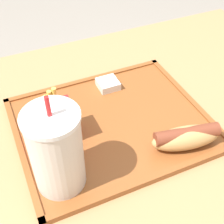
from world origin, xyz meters
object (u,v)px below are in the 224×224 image
Objects in this scene: soda_cup at (56,151)px; sauce_cup_mayo at (108,84)px; hot_dog_far at (186,137)px; fries_carton at (56,122)px.

soda_cup is 0.29m from sauce_cup_mayo.
sauce_cup_mayo is at bearing -74.71° from hot_dog_far.
fries_carton is 2.58× the size of sauce_cup_mayo.
sauce_cup_mayo is (-0.16, -0.11, -0.03)m from fries_carton.
sauce_cup_mayo is at bearing -130.79° from soda_cup.
soda_cup reaches higher than fries_carton.
soda_cup is at bearing 49.21° from sauce_cup_mayo.
fries_carton is at bearing -29.63° from hot_dog_far.
soda_cup is at bearing -5.18° from hot_dog_far.
hot_dog_far is (-0.25, 0.02, -0.05)m from soda_cup.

